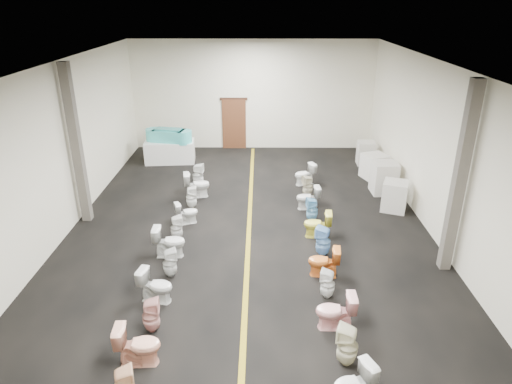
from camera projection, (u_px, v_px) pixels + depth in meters
floor at (249, 236)px, 12.45m from camera, size 16.00×16.00×0.00m
ceiling at (247, 67)px, 10.68m from camera, size 16.00×16.00×0.00m
wall_back at (253, 96)px, 18.92m from camera, size 10.00×0.00×10.00m
wall_left at (52, 157)px, 11.61m from camera, size 0.00×16.00×16.00m
wall_right at (445, 159)px, 11.53m from camera, size 0.00×16.00×16.00m
aisle_stripe at (249, 236)px, 12.45m from camera, size 0.12×15.60×0.01m
back_door at (234, 124)px, 19.35m from camera, size 1.00×0.10×2.10m
door_frame at (234, 99)px, 18.94m from camera, size 1.15×0.08×0.10m
column_left at (76, 146)px, 12.53m from camera, size 0.25×0.25×4.50m
column_right at (459, 181)px, 10.15m from camera, size 0.25×0.25×4.50m
display_table at (170, 151)px, 17.93m from camera, size 1.97×1.11×0.84m
bathtub at (169, 136)px, 17.68m from camera, size 1.83×0.91×0.55m
appliance_crate_a at (395, 196)px, 13.82m from camera, size 0.92×0.92×0.92m
appliance_crate_b at (384, 178)px, 15.03m from camera, size 0.80×0.80×1.05m
appliance_crate_c at (374, 166)px, 16.31m from camera, size 0.99×0.99×0.88m
appliance_crate_d at (366, 153)px, 17.65m from camera, size 0.66×0.66×0.90m
toilet_left_2 at (138, 345)px, 7.98m from camera, size 0.81×0.49×0.80m
toilet_left_3 at (151, 316)px, 8.77m from camera, size 0.38×0.37×0.73m
toilet_left_4 at (156, 286)px, 9.67m from camera, size 0.80×0.56×0.75m
toilet_left_5 at (170, 263)px, 10.53m from camera, size 0.41×0.41×0.71m
toilet_left_6 at (169, 242)px, 11.36m from camera, size 0.79×0.46×0.80m
toilet_left_7 at (177, 228)px, 12.16m from camera, size 0.40×0.39×0.69m
toilet_left_8 at (187, 213)px, 13.05m from camera, size 0.74×0.58×0.66m
toilet_left_9 at (191, 197)px, 13.99m from camera, size 0.37×0.36×0.71m
toilet_left_10 at (197, 185)px, 14.77m from camera, size 0.89×0.61×0.83m
toilet_left_11 at (198, 175)px, 15.60m from camera, size 0.41×0.41×0.81m
toilet_right_2 at (347, 346)px, 7.96m from camera, size 0.48×0.47×0.81m
toilet_right_3 at (336, 311)px, 8.85m from camera, size 0.78×0.45×0.78m
toilet_right_4 at (328, 284)px, 9.78m from camera, size 0.39×0.39×0.68m
toilet_right_5 at (324, 262)px, 10.55m from camera, size 0.77×0.49×0.74m
toilet_right_6 at (323, 241)px, 11.37m from camera, size 0.48×0.48×0.80m
toilet_right_7 at (317, 224)px, 12.27m from camera, size 0.78×0.49×0.75m
toilet_right_8 at (312, 210)px, 13.15m from camera, size 0.37×0.37×0.73m
toilet_right_9 at (308, 198)px, 13.93m from camera, size 0.75×0.47×0.73m
toilet_right_10 at (308, 186)px, 14.81m from camera, size 0.43×0.42×0.71m
toilet_right_11 at (305, 174)px, 15.75m from camera, size 0.83×0.67×0.74m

